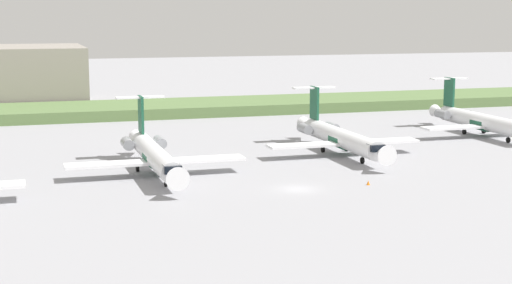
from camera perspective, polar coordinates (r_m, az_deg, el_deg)
name	(u,v)px	position (r m, az deg, el deg)	size (l,w,h in m)	color
ground_plane	(231,148)	(120.89, -1.83, -0.43)	(500.00, 500.00, 0.00)	#939399
grass_berm	(174,108)	(163.94, -5.92, 2.47)	(320.00, 20.00, 2.12)	#597542
regional_jet_second	(154,154)	(101.92, -7.39, -0.89)	(22.81, 31.00, 9.00)	white
regional_jet_third	(340,137)	(115.96, 6.08, 0.38)	(22.81, 31.00, 9.00)	white
regional_jet_fourth	(481,121)	(138.06, 15.94, 1.50)	(22.81, 31.00, 9.00)	white
safety_cone_front_marker	(368,183)	(95.78, 8.13, -2.94)	(0.44, 0.44, 0.55)	orange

